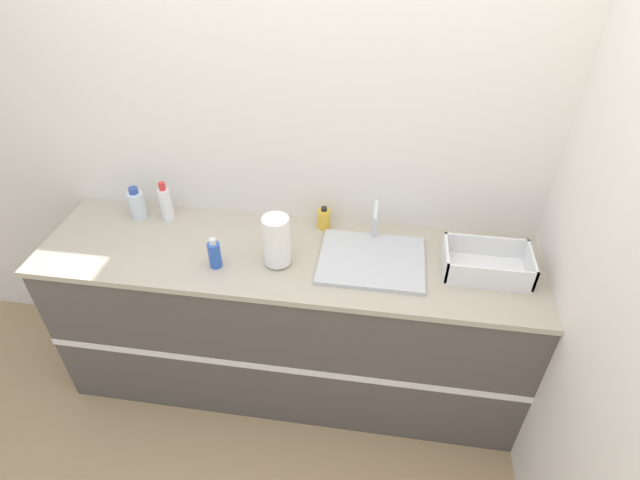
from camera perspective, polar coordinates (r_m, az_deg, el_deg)
The scene contains 11 objects.
ground_plane at distance 2.87m, azimuth -4.22°, elevation -19.97°, with size 12.00×12.00×0.00m, color tan.
wall_back at distance 2.44m, azimuth -2.45°, elevation 10.42°, with size 4.77×0.06×2.60m.
wall_right at distance 2.26m, azimuth 27.78°, elevation 3.23°, with size 0.06×2.62×2.60m.
counter_cabinet at distance 2.68m, azimuth -3.30°, elevation -9.15°, with size 2.39×0.64×0.92m.
sink at distance 2.32m, azimuth 5.94°, elevation -2.08°, with size 0.48×0.39×0.23m.
paper_towel_roll at distance 2.24m, azimuth -4.98°, elevation -0.11°, with size 0.12×0.12×0.25m.
dish_rack at distance 2.36m, azimuth 18.48°, elevation -2.73°, with size 0.38×0.24×0.12m.
bottle_white_spray at distance 2.66m, azimuth -17.21°, elevation 4.04°, with size 0.06×0.06×0.21m.
bottle_blue at distance 2.30m, azimuth -11.96°, elevation -1.59°, with size 0.06×0.06×0.15m.
bottle_clear at distance 2.73m, azimuth -20.19°, elevation 3.89°, with size 0.08×0.08×0.17m.
soap_dispenser at distance 2.50m, azimuth 0.46°, elevation 2.47°, with size 0.06×0.06×0.12m.
Camera 1 is at (0.42, -1.48, 2.42)m, focal length 28.00 mm.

